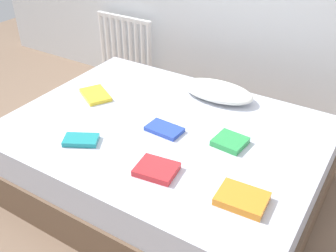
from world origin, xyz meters
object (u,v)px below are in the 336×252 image
bed (164,158)px  textbook_green (230,142)px  textbook_teal (81,140)px  textbook_red (157,169)px  textbook_blue (164,129)px  pillow (217,91)px  textbook_yellow (95,95)px  textbook_orange (242,199)px  radiator (125,44)px

bed → textbook_green: size_ratio=11.07×
bed → textbook_teal: textbook_teal is taller
textbook_red → textbook_blue: size_ratio=0.97×
pillow → textbook_teal: pillow is taller
textbook_blue → textbook_yellow: bearing=172.6°
textbook_teal → textbook_red: bearing=-28.3°
pillow → textbook_blue: bearing=-98.4°
textbook_orange → pillow: bearing=119.1°
radiator → pillow: radiator is taller
textbook_teal → textbook_yellow: bearing=93.4°
pillow → textbook_yellow: size_ratio=2.17×
pillow → textbook_green: size_ratio=2.99×
radiator → textbook_green: bearing=-34.6°
textbook_red → textbook_orange: size_ratio=0.89×
pillow → textbook_teal: size_ratio=2.66×
bed → radiator: size_ratio=3.14×
textbook_red → textbook_orange: 0.48m
bed → textbook_teal: (-0.33, -0.40, 0.27)m
bed → radiator: 1.72m
textbook_red → textbook_yellow: size_ratio=0.87×
textbook_teal → textbook_yellow: textbook_teal is taller
textbook_blue → textbook_red: bearing=-61.0°
textbook_green → textbook_teal: bearing=-145.0°
textbook_red → textbook_yellow: 0.97m
pillow → textbook_orange: (0.58, -0.91, -0.03)m
pillow → textbook_blue: size_ratio=2.41×
textbook_blue → textbook_green: 0.42m
textbook_red → textbook_blue: bearing=108.8°
textbook_teal → pillow: bearing=35.8°
textbook_red → textbook_yellow: (-0.85, 0.48, -0.00)m
textbook_teal → textbook_blue: textbook_teal is taller
textbook_blue → textbook_orange: 0.74m
textbook_green → textbook_yellow: bearing=-177.2°
bed → textbook_yellow: 0.70m
textbook_orange → radiator: bearing=137.3°
textbook_red → textbook_green: bearing=55.4°
textbook_teal → textbook_yellow: (-0.31, 0.49, -0.00)m
bed → textbook_blue: bearing=-53.3°
textbook_blue → textbook_green: bearing=14.9°
bed → radiator: (-1.23, 1.20, 0.17)m
bed → pillow: 0.63m
bed → textbook_teal: bearing=-129.5°
textbook_red → textbook_green: (0.23, 0.45, -0.00)m
textbook_teal → textbook_green: bearing=1.8°
textbook_teal → textbook_red: textbook_red is taller
bed → textbook_orange: 0.83m
pillow → textbook_orange: size_ratio=2.23×
textbook_red → textbook_orange: textbook_orange is taller
textbook_blue → textbook_orange: size_ratio=0.92×
pillow → textbook_red: (0.09, -0.94, -0.03)m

